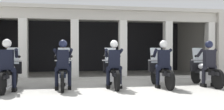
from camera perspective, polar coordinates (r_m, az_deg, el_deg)
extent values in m
plane|color=#A8A59E|center=(11.20, -2.41, -5.39)|extent=(80.00, 80.00, 0.00)
cube|color=black|center=(15.15, -4.88, 2.01)|extent=(11.83, 0.24, 3.06)
cube|color=#BCB7AD|center=(10.98, -3.08, 9.32)|extent=(11.83, 0.36, 0.44)
cube|color=#BCB7AD|center=(13.07, -4.11, 9.28)|extent=(11.83, 4.86, 0.16)
cube|color=#BCB7AD|center=(14.66, 19.17, 2.00)|extent=(0.30, 4.86, 3.06)
cube|color=silver|center=(10.99, -20.17, 1.27)|extent=(0.35, 0.36, 2.62)
cube|color=silver|center=(10.79, -8.80, 1.32)|extent=(0.35, 0.36, 2.62)
cube|color=silver|center=(11.03, 2.52, 1.32)|extent=(0.35, 0.36, 2.62)
cube|color=silver|center=(11.68, 12.98, 1.27)|extent=(0.35, 0.36, 2.62)
cube|color=silver|center=(12.66, 22.08, 1.19)|extent=(0.35, 0.36, 2.62)
cube|color=#B7B5AD|center=(10.43, -2.77, -5.52)|extent=(11.43, 0.24, 0.12)
cylinder|color=black|center=(8.77, -22.08, -5.08)|extent=(0.09, 0.64, 0.64)
cylinder|color=black|center=(7.42, -24.47, -6.15)|extent=(0.09, 0.64, 0.64)
cube|color=black|center=(8.75, -22.09, -3.72)|extent=(0.14, 0.44, 0.08)
cube|color=silver|center=(8.04, -23.26, -5.26)|extent=(0.28, 0.44, 0.28)
cube|color=black|center=(8.07, -23.18, -4.30)|extent=(0.18, 1.24, 0.16)
ellipsoid|color=#B2B2B7|center=(8.27, -22.82, -2.93)|extent=(0.26, 0.48, 0.22)
cube|color=black|center=(7.89, -23.49, -3.91)|extent=(0.24, 0.52, 0.10)
cube|color=black|center=(7.45, -24.35, -4.76)|extent=(0.16, 0.48, 0.10)
cylinder|color=silver|center=(8.69, -22.18, -3.54)|extent=(0.05, 0.24, 0.53)
cube|color=black|center=(8.62, -22.27, -2.64)|extent=(0.52, 0.16, 0.44)
sphere|color=silver|center=(8.72, -22.13, -2.47)|extent=(0.18, 0.18, 0.18)
cube|color=silver|center=(8.59, -22.31, -0.15)|extent=(0.40, 0.14, 0.54)
cylinder|color=silver|center=(8.51, -22.43, -1.34)|extent=(0.62, 0.04, 0.04)
cylinder|color=silver|center=(7.69, -23.01, -6.98)|extent=(0.07, 0.55, 0.07)
cube|color=black|center=(7.85, -23.55, -1.01)|extent=(0.36, 0.22, 0.60)
cube|color=#14193F|center=(7.97, -23.34, -0.84)|extent=(0.05, 0.02, 0.32)
sphere|color=tan|center=(7.87, -23.53, 2.31)|extent=(0.21, 0.21, 0.21)
sphere|color=silver|center=(7.87, -23.53, 2.53)|extent=(0.26, 0.26, 0.26)
cylinder|color=black|center=(7.85, -22.51, -3.27)|extent=(0.26, 0.29, 0.17)
cylinder|color=black|center=(7.86, -22.07, -5.27)|extent=(0.12, 0.12, 0.53)
cube|color=black|center=(7.91, -22.04, -7.61)|extent=(0.11, 0.26, 0.12)
cylinder|color=black|center=(7.92, -24.48, -3.24)|extent=(0.26, 0.29, 0.17)
cylinder|color=black|center=(7.96, -24.89, -5.21)|extent=(0.12, 0.12, 0.53)
cube|color=black|center=(8.01, -24.86, -7.52)|extent=(0.11, 0.26, 0.12)
cylinder|color=black|center=(8.02, -21.63, 0.40)|extent=(0.19, 0.48, 0.31)
sphere|color=black|center=(8.22, -21.04, -0.36)|extent=(0.09, 0.09, 0.09)
cylinder|color=black|center=(8.12, -24.66, 0.38)|extent=(0.19, 0.48, 0.31)
sphere|color=black|center=(8.34, -24.55, -0.36)|extent=(0.09, 0.09, 0.09)
cylinder|color=black|center=(8.72, -11.24, -5.06)|extent=(0.09, 0.64, 0.64)
cylinder|color=black|center=(7.33, -11.59, -6.18)|extent=(0.09, 0.64, 0.64)
cube|color=black|center=(8.70, -11.25, -3.70)|extent=(0.14, 0.44, 0.08)
cube|color=silver|center=(7.97, -11.42, -5.26)|extent=(0.28, 0.44, 0.28)
cube|color=black|center=(8.01, -11.41, -4.29)|extent=(0.18, 1.24, 0.16)
ellipsoid|color=black|center=(8.21, -11.36, -2.91)|extent=(0.26, 0.48, 0.22)
cube|color=black|center=(7.82, -11.45, -3.90)|extent=(0.24, 0.52, 0.10)
cube|color=black|center=(7.37, -11.58, -4.77)|extent=(0.16, 0.48, 0.10)
cylinder|color=silver|center=(8.64, -11.26, -3.52)|extent=(0.05, 0.24, 0.53)
cube|color=black|center=(8.57, -11.28, -2.62)|extent=(0.52, 0.16, 0.44)
sphere|color=silver|center=(8.67, -11.25, -2.45)|extent=(0.18, 0.18, 0.18)
cube|color=silver|center=(8.53, -11.29, -0.11)|extent=(0.40, 0.14, 0.54)
cylinder|color=silver|center=(8.46, -11.30, -1.31)|extent=(0.62, 0.04, 0.04)
cylinder|color=silver|center=(7.64, -10.60, -6.98)|extent=(0.07, 0.55, 0.07)
cube|color=black|center=(7.78, -11.47, -0.97)|extent=(0.36, 0.22, 0.60)
cube|color=#14193F|center=(7.90, -11.44, -0.80)|extent=(0.05, 0.02, 0.32)
sphere|color=#936B51|center=(7.80, -11.47, 2.37)|extent=(0.21, 0.21, 0.21)
sphere|color=#191E38|center=(7.80, -11.47, 2.59)|extent=(0.26, 0.26, 0.26)
cylinder|color=black|center=(7.81, -10.43, -3.24)|extent=(0.26, 0.29, 0.17)
cylinder|color=black|center=(7.83, -9.98, -5.25)|extent=(0.12, 0.12, 0.53)
cube|color=black|center=(7.88, -9.97, -7.59)|extent=(0.11, 0.26, 0.12)
cylinder|color=black|center=(7.82, -12.48, -3.24)|extent=(0.26, 0.29, 0.17)
cylinder|color=black|center=(7.85, -12.91, -5.24)|extent=(0.12, 0.12, 0.53)
cube|color=black|center=(7.90, -12.90, -7.58)|extent=(0.11, 0.26, 0.12)
cylinder|color=black|center=(8.00, -9.84, 0.44)|extent=(0.19, 0.48, 0.31)
sphere|color=black|center=(8.21, -9.55, -0.32)|extent=(0.09, 0.09, 0.09)
cylinder|color=black|center=(8.01, -12.98, 0.43)|extent=(0.19, 0.48, 0.31)
sphere|color=black|center=(8.23, -13.17, -0.33)|extent=(0.09, 0.09, 0.09)
cylinder|color=black|center=(8.82, -0.51, -4.98)|extent=(0.09, 0.64, 0.64)
cylinder|color=black|center=(7.45, 1.18, -6.05)|extent=(0.09, 0.64, 0.64)
cube|color=black|center=(8.80, -0.51, -3.63)|extent=(0.14, 0.44, 0.08)
cube|color=silver|center=(8.08, 0.32, -5.16)|extent=(0.28, 0.44, 0.28)
cube|color=black|center=(8.11, 0.26, -4.21)|extent=(0.18, 1.24, 0.16)
ellipsoid|color=black|center=(8.32, 0.01, -2.84)|extent=(0.26, 0.48, 0.22)
cube|color=black|center=(7.93, 0.48, -3.82)|extent=(0.24, 0.52, 0.10)
cube|color=black|center=(7.49, 1.09, -4.66)|extent=(0.16, 0.48, 0.10)
cylinder|color=silver|center=(8.74, -0.44, -3.46)|extent=(0.05, 0.24, 0.53)
cube|color=black|center=(8.67, -0.38, -2.56)|extent=(0.52, 0.16, 0.44)
sphere|color=silver|center=(8.77, -0.49, -2.39)|extent=(0.18, 0.18, 0.18)
cube|color=silver|center=(8.64, -0.36, -0.09)|extent=(0.40, 0.14, 0.54)
cylinder|color=silver|center=(8.56, -0.28, -1.27)|extent=(0.62, 0.04, 0.04)
cylinder|color=silver|center=(7.78, 1.64, -6.83)|extent=(0.07, 0.55, 0.07)
cube|color=black|center=(7.89, 0.51, -0.93)|extent=(0.36, 0.22, 0.60)
cube|color=#14193F|center=(8.01, 0.36, -0.76)|extent=(0.05, 0.02, 0.32)
sphere|color=tan|center=(7.91, 0.48, 2.37)|extent=(0.21, 0.21, 0.21)
sphere|color=silver|center=(7.91, 0.48, 2.58)|extent=(0.26, 0.26, 0.26)
cylinder|color=black|center=(7.95, 1.48, -3.16)|extent=(0.26, 0.29, 0.17)
cylinder|color=black|center=(7.99, 1.90, -5.12)|extent=(0.12, 0.12, 0.53)
cube|color=black|center=(8.04, 1.89, -7.42)|extent=(0.11, 0.26, 0.12)
cylinder|color=black|center=(7.90, -0.52, -3.18)|extent=(0.26, 0.29, 0.17)
cylinder|color=black|center=(7.92, -0.95, -5.17)|extent=(0.12, 0.12, 0.53)
cube|color=black|center=(7.97, -0.96, -7.49)|extent=(0.11, 0.26, 0.12)
cylinder|color=black|center=(8.15, 1.75, 0.46)|extent=(0.19, 0.48, 0.31)
sphere|color=black|center=(8.37, 1.74, -0.29)|extent=(0.09, 0.09, 0.09)
cylinder|color=black|center=(8.08, -1.31, 0.46)|extent=(0.19, 0.48, 0.31)
sphere|color=black|center=(8.28, -1.79, -0.30)|extent=(0.09, 0.09, 0.09)
cylinder|color=black|center=(9.06, 10.00, -4.84)|extent=(0.09, 0.64, 0.64)
cylinder|color=black|center=(7.76, 13.45, -5.80)|extent=(0.09, 0.64, 0.64)
cube|color=black|center=(9.04, 10.00, -3.53)|extent=(0.14, 0.44, 0.08)
cube|color=silver|center=(8.35, 11.71, -4.98)|extent=(0.28, 0.44, 0.28)
cube|color=black|center=(8.39, 11.59, -4.06)|extent=(0.18, 1.24, 0.16)
ellipsoid|color=#1E2338|center=(8.58, 11.07, -2.75)|extent=(0.26, 0.48, 0.22)
cube|color=black|center=(8.21, 12.05, -3.68)|extent=(0.24, 0.52, 0.10)
cube|color=black|center=(7.79, 13.29, -4.47)|extent=(0.16, 0.48, 0.10)
cylinder|color=silver|center=(8.98, 10.13, -3.35)|extent=(0.05, 0.24, 0.53)
cube|color=black|center=(8.91, 10.26, -2.48)|extent=(0.52, 0.16, 0.44)
sphere|color=silver|center=(9.01, 10.04, -2.32)|extent=(0.18, 0.18, 0.18)
cube|color=silver|center=(8.88, 10.31, -0.07)|extent=(0.40, 0.14, 0.54)
cylinder|color=silver|center=(8.81, 10.48, -1.22)|extent=(0.62, 0.04, 0.04)
cylinder|color=silver|center=(8.10, 13.41, -6.55)|extent=(0.07, 0.55, 0.07)
cube|color=black|center=(8.17, 12.11, -0.89)|extent=(0.36, 0.22, 0.60)
cube|color=#14193F|center=(8.28, 11.80, -0.73)|extent=(0.05, 0.02, 0.32)
sphere|color=#936B51|center=(8.19, 12.06, 2.30)|extent=(0.21, 0.21, 0.21)
sphere|color=silver|center=(8.19, 12.06, 2.51)|extent=(0.26, 0.26, 0.26)
cylinder|color=black|center=(8.26, 12.95, -3.03)|extent=(0.26, 0.29, 0.17)
cylinder|color=black|center=(8.30, 13.33, -4.91)|extent=(0.12, 0.12, 0.53)
cube|color=black|center=(8.35, 13.30, -7.13)|extent=(0.11, 0.26, 0.12)
cylinder|color=black|center=(8.16, 11.13, -3.07)|extent=(0.26, 0.29, 0.17)
cylinder|color=black|center=(8.16, 10.73, -5.01)|extent=(0.12, 0.12, 0.53)
cube|color=black|center=(8.21, 10.70, -7.26)|extent=(0.11, 0.26, 0.12)
cylinder|color=black|center=(8.46, 12.92, 0.45)|extent=(0.19, 0.48, 0.31)
sphere|color=black|center=(8.68, 12.64, -0.27)|extent=(0.09, 0.09, 0.09)
cylinder|color=black|center=(8.31, 10.12, 0.45)|extent=(0.19, 0.48, 0.31)
sphere|color=black|center=(8.49, 9.39, -0.28)|extent=(0.09, 0.09, 0.09)
cylinder|color=black|center=(9.72, 19.18, -4.49)|extent=(0.09, 0.64, 0.64)
cylinder|color=black|center=(8.52, 23.71, -5.25)|extent=(0.09, 0.64, 0.64)
cube|color=black|center=(9.70, 19.18, -3.27)|extent=(0.14, 0.44, 0.08)
cube|color=silver|center=(9.07, 21.45, -4.56)|extent=(0.28, 0.44, 0.28)
cube|color=black|center=(9.10, 21.30, -3.72)|extent=(0.18, 1.24, 0.16)
ellipsoid|color=#B2B2B7|center=(9.27, 20.61, -2.52)|extent=(0.26, 0.48, 0.22)
cube|color=black|center=(8.94, 21.89, -3.35)|extent=(0.24, 0.52, 0.10)
cube|color=black|center=(8.56, 23.49, -4.04)|extent=(0.16, 0.48, 0.10)
cylinder|color=silver|center=(9.65, 19.35, -3.10)|extent=(0.05, 0.24, 0.53)
cube|color=black|center=(9.59, 19.53, -2.29)|extent=(0.52, 0.16, 0.44)
sphere|color=silver|center=(9.67, 19.24, -2.14)|extent=(0.18, 0.18, 0.18)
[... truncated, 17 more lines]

